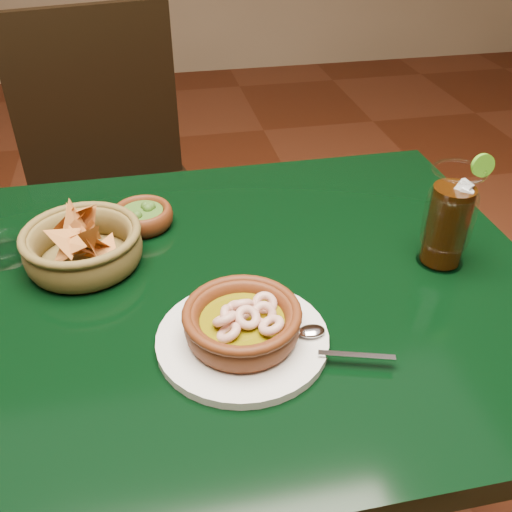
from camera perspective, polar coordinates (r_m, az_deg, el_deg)
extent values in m
cube|color=black|center=(0.90, -9.07, -4.49)|extent=(1.20, 0.80, 0.04)
cylinder|color=black|center=(1.50, 12.34, -4.69)|extent=(0.06, 0.06, 0.71)
cube|color=black|center=(1.56, -12.70, 3.29)|extent=(0.55, 0.55, 0.04)
cylinder|color=black|center=(1.54, -16.89, -9.88)|extent=(0.04, 0.04, 0.49)
cylinder|color=black|center=(1.59, -2.90, -6.07)|extent=(0.04, 0.04, 0.49)
cylinder|color=black|center=(1.85, -19.15, -1.76)|extent=(0.04, 0.04, 0.49)
cylinder|color=black|center=(1.89, -7.45, 1.16)|extent=(0.04, 0.04, 0.49)
cube|color=black|center=(1.64, -15.75, 14.67)|extent=(0.44, 0.13, 0.48)
cylinder|color=silver|center=(0.79, -1.36, -8.30)|extent=(0.24, 0.24, 0.01)
cylinder|color=#4A1F0C|center=(0.78, -1.37, -7.75)|extent=(0.14, 0.14, 0.01)
torus|color=#4A1F0C|center=(0.77, -1.39, -6.77)|extent=(0.18, 0.18, 0.04)
torus|color=#4A1F0C|center=(0.75, -1.41, -5.72)|extent=(0.16, 0.16, 0.01)
cylinder|color=#625A06|center=(0.76, -1.40, -6.54)|extent=(0.12, 0.12, 0.01)
torus|color=#D9AA96|center=(0.76, 0.77, -5.84)|extent=(0.04, 0.04, 0.03)
torus|color=#D9AA96|center=(0.78, 0.87, -4.82)|extent=(0.05, 0.05, 0.04)
torus|color=#D9AA96|center=(0.77, -1.53, -4.95)|extent=(0.04, 0.03, 0.04)
torus|color=#D9AA96|center=(0.77, -1.87, -5.68)|extent=(0.05, 0.05, 0.03)
torus|color=#D9AA96|center=(0.76, -2.70, -6.13)|extent=(0.04, 0.05, 0.05)
torus|color=#D9AA96|center=(0.75, -3.12, -6.29)|extent=(0.05, 0.05, 0.03)
torus|color=#D9AA96|center=(0.74, -2.76, -7.67)|extent=(0.05, 0.05, 0.03)
torus|color=#D9AA96|center=(0.75, -0.86, -6.16)|extent=(0.05, 0.05, 0.03)
torus|color=#D9AA96|center=(0.74, 1.54, -6.94)|extent=(0.04, 0.04, 0.03)
cube|color=silver|center=(0.76, 10.04, -9.77)|extent=(0.10, 0.04, 0.00)
ellipsoid|color=silver|center=(0.78, 5.57, -7.48)|extent=(0.04, 0.03, 0.01)
cylinder|color=brown|center=(0.97, -16.62, -0.51)|extent=(0.16, 0.16, 0.01)
torus|color=brown|center=(0.96, -16.89, 0.80)|extent=(0.22, 0.22, 0.06)
torus|color=brown|center=(0.94, -17.17, 2.19)|extent=(0.19, 0.19, 0.01)
cone|color=#C67332|center=(0.95, -17.28, 1.35)|extent=(0.05, 0.09, 0.09)
cone|color=#C67332|center=(0.94, -17.38, 1.05)|extent=(0.09, 0.09, 0.04)
cone|color=#C67332|center=(0.94, -14.89, 0.61)|extent=(0.09, 0.09, 0.04)
cone|color=#C67332|center=(0.95, -16.81, 1.30)|extent=(0.07, 0.06, 0.08)
cone|color=#C67332|center=(0.96, -18.03, 2.86)|extent=(0.07, 0.06, 0.07)
cone|color=#C67332|center=(0.95, -18.53, 3.33)|extent=(0.08, 0.07, 0.07)
cone|color=#C67332|center=(0.96, -17.05, 4.47)|extent=(0.09, 0.08, 0.06)
cone|color=#C67332|center=(0.95, -18.48, 0.70)|extent=(0.06, 0.08, 0.07)
cone|color=#C67332|center=(0.95, -17.67, 3.16)|extent=(0.06, 0.09, 0.08)
cone|color=#C67332|center=(0.92, -16.42, 1.68)|extent=(0.04, 0.09, 0.09)
cone|color=#C67332|center=(0.94, -15.71, 1.36)|extent=(0.07, 0.06, 0.07)
cone|color=#C67332|center=(0.94, -17.77, 3.48)|extent=(0.04, 0.09, 0.09)
cone|color=#C67332|center=(0.90, -16.73, 1.76)|extent=(0.10, 0.04, 0.09)
cone|color=#C67332|center=(0.95, -16.99, 1.39)|extent=(0.07, 0.06, 0.08)
cone|color=#C67332|center=(0.97, -16.82, 3.33)|extent=(0.10, 0.04, 0.09)
cone|color=#C67332|center=(0.96, -16.96, 0.75)|extent=(0.05, 0.09, 0.08)
cone|color=#C67332|center=(0.94, -17.20, 1.71)|extent=(0.08, 0.07, 0.05)
cone|color=#C67332|center=(0.89, -18.48, 1.63)|extent=(0.08, 0.06, 0.07)
cone|color=#C67332|center=(0.89, -18.17, 1.19)|extent=(0.06, 0.08, 0.06)
cone|color=#C67332|center=(0.98, -16.51, 2.15)|extent=(0.08, 0.05, 0.08)
cylinder|color=#4A1F0C|center=(1.05, -11.16, 3.14)|extent=(0.09, 0.09, 0.01)
torus|color=#4A1F0C|center=(1.04, -11.27, 3.96)|extent=(0.13, 0.13, 0.04)
cylinder|color=#264914|center=(1.03, -11.31, 4.25)|extent=(0.07, 0.07, 0.01)
sphere|color=#264914|center=(1.04, -10.50, 4.85)|extent=(0.02, 0.02, 0.02)
sphere|color=#264914|center=(1.04, -10.70, 4.89)|extent=(0.02, 0.02, 0.02)
sphere|color=#264914|center=(1.03, -10.74, 4.68)|extent=(0.02, 0.02, 0.02)
sphere|color=#264914|center=(1.04, -10.95, 4.91)|extent=(0.02, 0.02, 0.02)
sphere|color=#264914|center=(1.02, -11.81, 3.97)|extent=(0.02, 0.02, 0.02)
cylinder|color=white|center=(0.98, 17.86, -0.32)|extent=(0.08, 0.08, 0.01)
torus|color=white|center=(0.94, 18.72, 3.64)|extent=(0.16, 0.16, 0.09)
cylinder|color=black|center=(0.95, 18.57, 2.96)|extent=(0.07, 0.07, 0.13)
cube|color=silver|center=(0.94, 19.51, 5.95)|extent=(0.03, 0.03, 0.03)
cube|color=silver|center=(0.92, 18.49, 4.91)|extent=(0.03, 0.03, 0.03)
cube|color=silver|center=(0.92, 20.21, 5.82)|extent=(0.03, 0.03, 0.03)
cube|color=silver|center=(0.92, 20.12, 6.50)|extent=(0.03, 0.03, 0.03)
cube|color=silver|center=(0.92, 20.29, 5.63)|extent=(0.03, 0.03, 0.03)
torus|color=white|center=(0.91, 19.67, 7.99)|extent=(0.08, 0.08, 0.00)
cylinder|color=#469119|center=(0.92, 21.74, 8.42)|extent=(0.04, 0.01, 0.04)
cylinder|color=white|center=(1.04, -23.66, 0.26)|extent=(0.09, 0.09, 0.01)
torus|color=white|center=(1.03, -23.78, 0.70)|extent=(0.11, 0.11, 0.03)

